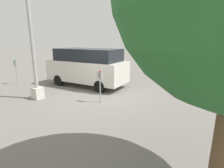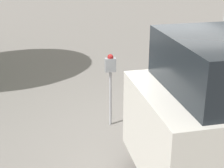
# 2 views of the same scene
# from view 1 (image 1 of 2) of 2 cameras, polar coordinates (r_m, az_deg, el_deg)

# --- Properties ---
(ground_plane) EXTENTS (80.00, 80.00, 0.00)m
(ground_plane) POSITION_cam_1_polar(r_m,az_deg,el_deg) (8.63, -4.99, -4.32)
(ground_plane) COLOR slate
(parking_meter_near) EXTENTS (0.20, 0.12, 1.46)m
(parking_meter_near) POSITION_cam_1_polar(r_m,az_deg,el_deg) (7.62, -3.94, 1.59)
(parking_meter_near) COLOR #9E9EA3
(parking_meter_near) RESTS_ON ground
(parking_meter_far) EXTENTS (0.20, 0.12, 1.52)m
(parking_meter_far) POSITION_cam_1_polar(r_m,az_deg,el_deg) (12.42, -28.91, 4.98)
(parking_meter_far) COLOR #9E9EA3
(parking_meter_far) RESTS_ON ground
(lamp_post) EXTENTS (0.44, 0.44, 5.90)m
(lamp_post) POSITION_cam_1_polar(r_m,az_deg,el_deg) (8.76, -24.18, 7.52)
(lamp_post) COLOR beige
(lamp_post) RESTS_ON ground
(parked_van) EXTENTS (4.95, 2.19, 2.24)m
(parked_van) POSITION_cam_1_polar(r_m,az_deg,el_deg) (10.66, -8.14, 5.77)
(parked_van) COLOR beige
(parked_van) RESTS_ON ground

